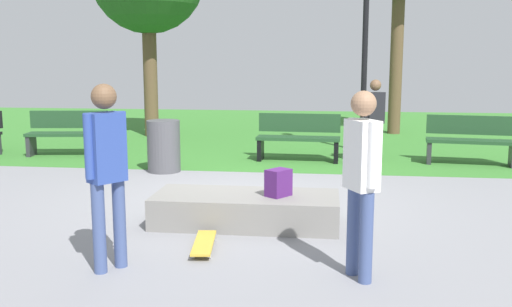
# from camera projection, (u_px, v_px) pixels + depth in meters

# --- Properties ---
(ground_plane) EXTENTS (28.00, 28.00, 0.00)m
(ground_plane) POSITION_uv_depth(u_px,v_px,m) (243.00, 198.00, 8.17)
(ground_plane) COLOR gray
(grass_lawn) EXTENTS (26.60, 12.13, 0.01)m
(grass_lawn) POSITION_uv_depth(u_px,v_px,m) (285.00, 130.00, 15.94)
(grass_lawn) COLOR #387A2D
(grass_lawn) RESTS_ON ground_plane
(concrete_ledge) EXTENTS (2.20, 0.91, 0.37)m
(concrete_ledge) POSITION_uv_depth(u_px,v_px,m) (246.00, 209.00, 6.84)
(concrete_ledge) COLOR gray
(concrete_ledge) RESTS_ON ground_plane
(backpack_on_ledge) EXTENTS (0.33, 0.34, 0.32)m
(backpack_on_ledge) POSITION_uv_depth(u_px,v_px,m) (278.00, 183.00, 6.70)
(backpack_on_ledge) COLOR #4C1E66
(backpack_on_ledge) RESTS_ON concrete_ledge
(skater_performing_trick) EXTENTS (0.35, 0.38, 1.75)m
(skater_performing_trick) POSITION_uv_depth(u_px,v_px,m) (107.00, 163.00, 5.22)
(skater_performing_trick) COLOR #3F5184
(skater_performing_trick) RESTS_ON ground_plane
(skater_watching) EXTENTS (0.33, 0.39, 1.70)m
(skater_watching) POSITION_uv_depth(u_px,v_px,m) (362.00, 171.00, 5.02)
(skater_watching) COLOR #3F5184
(skater_watching) RESTS_ON ground_plane
(skateboard_by_ledge) EXTENTS (0.29, 0.82, 0.08)m
(skateboard_by_ledge) POSITION_uv_depth(u_px,v_px,m) (204.00, 243.00, 5.96)
(skateboard_by_ledge) COLOR gold
(skateboard_by_ledge) RESTS_ON ground_plane
(park_bench_near_path) EXTENTS (1.65, 0.69, 0.91)m
(park_bench_near_path) POSITION_uv_depth(u_px,v_px,m) (470.00, 139.00, 10.70)
(park_bench_near_path) COLOR #1E4223
(park_bench_near_path) RESTS_ON ground_plane
(park_bench_far_left) EXTENTS (1.65, 0.69, 0.91)m
(park_bench_far_left) POSITION_uv_depth(u_px,v_px,m) (68.00, 132.00, 11.72)
(park_bench_far_left) COLOR #1E4223
(park_bench_far_left) RESTS_ON ground_plane
(park_bench_near_lamppost) EXTENTS (1.62, 0.54, 0.91)m
(park_bench_near_lamppost) POSITION_uv_depth(u_px,v_px,m) (298.00, 136.00, 11.09)
(park_bench_near_lamppost) COLOR #1E4223
(park_bench_near_lamppost) RESTS_ON ground_plane
(lamp_post) EXTENTS (0.28, 0.28, 4.13)m
(lamp_post) POSITION_uv_depth(u_px,v_px,m) (365.00, 32.00, 11.87)
(lamp_post) COLOR black
(lamp_post) RESTS_ON ground_plane
(trash_bin) EXTENTS (0.58, 0.58, 0.91)m
(trash_bin) POSITION_uv_depth(u_px,v_px,m) (164.00, 146.00, 10.02)
(trash_bin) COLOR #4C4C51
(trash_bin) RESTS_ON ground_plane
(pedestrian_with_backpack) EXTENTS (0.42, 0.43, 1.59)m
(pedestrian_with_backpack) POSITION_uv_depth(u_px,v_px,m) (374.00, 114.00, 10.72)
(pedestrian_with_backpack) COLOR tan
(pedestrian_with_backpack) RESTS_ON ground_plane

